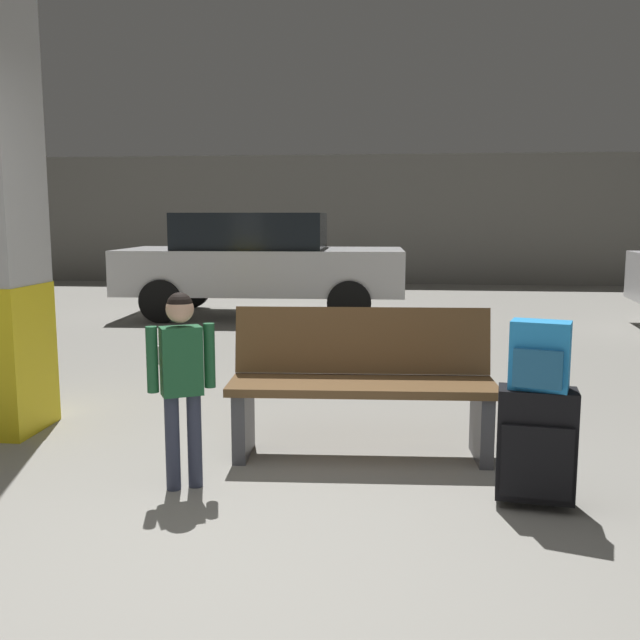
{
  "coord_description": "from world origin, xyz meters",
  "views": [
    {
      "loc": [
        0.68,
        -2.75,
        1.44
      ],
      "look_at": [
        0.25,
        1.3,
        0.85
      ],
      "focal_mm": 39.54,
      "sensor_mm": 36.0,
      "label": 1
    }
  ],
  "objects_px": {
    "bench": "(362,383)",
    "child": "(181,369)",
    "parked_car_far": "(260,261)",
    "suitcase": "(536,445)",
    "backpack_bright": "(540,356)"
  },
  "relations": [
    {
      "from": "bench",
      "to": "child",
      "type": "relative_size",
      "value": 1.54
    },
    {
      "from": "bench",
      "to": "suitcase",
      "type": "height_order",
      "value": "bench"
    },
    {
      "from": "suitcase",
      "to": "parked_car_far",
      "type": "distance_m",
      "value": 7.29
    },
    {
      "from": "parked_car_far",
      "to": "backpack_bright",
      "type": "bearing_deg",
      "value": -68.3
    },
    {
      "from": "suitcase",
      "to": "bench",
      "type": "bearing_deg",
      "value": 141.38
    },
    {
      "from": "bench",
      "to": "child",
      "type": "distance_m",
      "value": 1.16
    },
    {
      "from": "suitcase",
      "to": "child",
      "type": "relative_size",
      "value": 0.57
    },
    {
      "from": "backpack_bright",
      "to": "suitcase",
      "type": "bearing_deg",
      "value": 10.48
    },
    {
      "from": "backpack_bright",
      "to": "child",
      "type": "distance_m",
      "value": 1.83
    },
    {
      "from": "backpack_bright",
      "to": "child",
      "type": "height_order",
      "value": "child"
    },
    {
      "from": "child",
      "to": "parked_car_far",
      "type": "bearing_deg",
      "value": 97.36
    },
    {
      "from": "parked_car_far",
      "to": "bench",
      "type": "bearing_deg",
      "value": -73.51
    },
    {
      "from": "backpack_bright",
      "to": "bench",
      "type": "bearing_deg",
      "value": 141.34
    },
    {
      "from": "bench",
      "to": "parked_car_far",
      "type": "distance_m",
      "value": 6.31
    },
    {
      "from": "bench",
      "to": "backpack_bright",
      "type": "bearing_deg",
      "value": -38.66
    }
  ]
}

